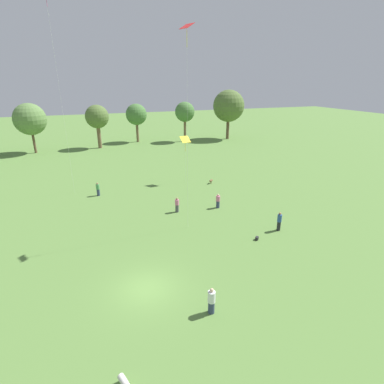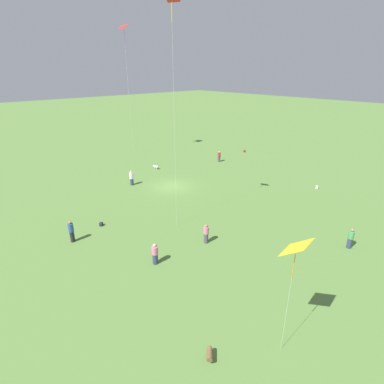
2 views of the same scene
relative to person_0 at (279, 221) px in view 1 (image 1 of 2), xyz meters
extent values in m
plane|color=#5B843D|center=(-13.72, -4.13, -0.93)|extent=(240.00, 240.00, 0.00)
cylinder|color=brown|center=(-25.58, 44.28, 1.22)|extent=(0.46, 0.46, 4.30)
sphere|color=#5B7F42|center=(-25.58, 44.28, 5.62)|extent=(6.00, 6.00, 6.00)
cylinder|color=brown|center=(-13.22, 44.66, 1.43)|extent=(0.76, 0.76, 4.73)
sphere|color=#516B33|center=(-13.22, 44.66, 5.58)|extent=(4.75, 4.75, 4.75)
cylinder|color=brown|center=(-4.42, 48.60, 1.30)|extent=(0.58, 0.58, 4.47)
sphere|color=#477538|center=(-4.42, 48.60, 5.31)|extent=(4.73, 4.73, 4.73)
cylinder|color=brown|center=(6.14, 45.40, 1.61)|extent=(0.57, 0.57, 5.08)
sphere|color=#477538|center=(6.14, 45.40, 5.82)|extent=(4.47, 4.47, 4.47)
cylinder|color=brown|center=(16.95, 44.81, 1.58)|extent=(0.70, 0.70, 5.03)
sphere|color=#516B33|center=(16.95, 44.81, 6.87)|extent=(7.40, 7.40, 7.40)
cylinder|color=#232328|center=(0.00, 0.00, -0.47)|extent=(0.49, 0.49, 0.92)
cylinder|color=#2D5193|center=(0.00, 0.00, 0.34)|extent=(0.58, 0.58, 0.72)
sphere|color=#A87A56|center=(0.00, 0.00, 0.82)|extent=(0.24, 0.24, 0.24)
cylinder|color=#333D5B|center=(-15.58, 15.59, -0.51)|extent=(0.51, 0.51, 0.84)
cylinder|color=#4C9956|center=(-15.58, 15.59, 0.22)|extent=(0.60, 0.60, 0.62)
sphere|color=#A87A56|center=(-15.58, 15.59, 0.65)|extent=(0.24, 0.24, 0.24)
cylinder|color=#4C4C51|center=(-7.86, 7.46, -0.51)|extent=(0.52, 0.52, 0.85)
cylinder|color=pink|center=(-7.86, 7.46, 0.21)|extent=(0.61, 0.61, 0.58)
sphere|color=#A87A56|center=(-7.86, 7.46, 0.62)|extent=(0.24, 0.24, 0.24)
cylinder|color=#333D5B|center=(-3.18, 6.97, -0.52)|extent=(0.47, 0.47, 0.82)
cylinder|color=pink|center=(-3.18, 6.97, 0.19)|extent=(0.55, 0.55, 0.59)
sphere|color=beige|center=(-3.18, 6.97, 0.60)|extent=(0.24, 0.24, 0.24)
cylinder|color=#333D5B|center=(-10.45, -7.74, -0.52)|extent=(0.41, 0.41, 0.82)
cylinder|color=white|center=(-10.45, -7.74, 0.26)|extent=(0.48, 0.48, 0.75)
sphere|color=beige|center=(-10.45, -7.74, 0.75)|extent=(0.24, 0.24, 0.24)
cube|color=yellow|center=(-3.56, 17.04, 5.10)|extent=(1.39, 1.19, 0.76)
cylinder|color=orange|center=(-3.56, 17.04, 4.09)|extent=(0.04, 0.04, 1.25)
cylinder|color=silver|center=(-3.56, 17.04, 2.08)|extent=(0.01, 0.01, 6.03)
cube|color=red|center=(-7.95, 3.63, 16.58)|extent=(1.18, 1.23, 0.48)
cylinder|color=yellow|center=(-7.95, 3.63, 15.68)|extent=(0.04, 0.04, 1.21)
cylinder|color=silver|center=(-7.95, 3.63, 7.82)|extent=(0.01, 0.01, 17.51)
cylinder|color=#E54C99|center=(-18.41, 17.89, 20.20)|extent=(0.04, 0.04, 0.80)
cylinder|color=silver|center=(-18.41, 17.89, 9.96)|extent=(0.01, 0.01, 21.78)
cylinder|color=brown|center=(-0.45, 15.07, -0.54)|extent=(0.57, 0.56, 0.28)
sphere|color=brown|center=(-0.71, 14.84, -0.50)|extent=(0.25, 0.25, 0.25)
cylinder|color=brown|center=(-0.45, 15.07, -0.81)|extent=(0.13, 0.13, 0.25)
cylinder|color=silver|center=(-16.25, -10.70, -0.58)|extent=(0.50, 0.67, 0.32)
cylinder|color=silver|center=(-16.25, -10.70, -0.84)|extent=(0.15, 0.15, 0.19)
cube|color=#262628|center=(-2.94, -0.89, -0.78)|extent=(0.41, 0.40, 0.31)
camera|label=1|loc=(-16.70, -21.22, 12.63)|focal=28.00mm
camera|label=2|loc=(7.07, 22.01, 12.14)|focal=28.00mm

